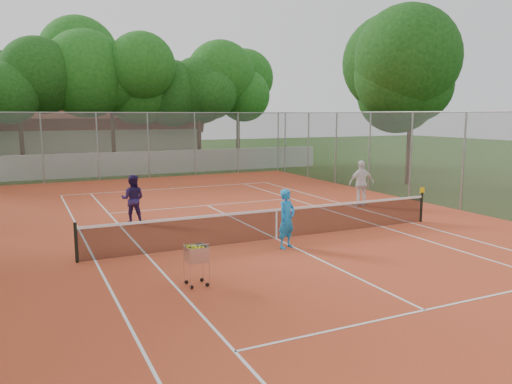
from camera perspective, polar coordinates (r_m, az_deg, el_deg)
name	(u,v)px	position (r m, az deg, el deg)	size (l,w,h in m)	color
ground	(276,239)	(15.75, 2.34, -5.44)	(120.00, 120.00, 0.00)	#1A3A10
court_pad	(276,239)	(15.75, 2.34, -5.40)	(18.00, 34.00, 0.02)	#C24725
court_lines	(276,239)	(15.75, 2.34, -5.36)	(10.98, 23.78, 0.01)	white
tennis_net	(276,224)	(15.64, 2.35, -3.63)	(11.88, 0.10, 0.98)	black
perimeter_fence	(277,176)	(15.38, 2.39, 1.80)	(18.00, 34.00, 4.00)	slate
boundary_wall	(142,163)	(33.43, -12.93, 3.25)	(26.00, 0.30, 1.50)	silver
clubhouse	(89,135)	(42.86, -18.53, 6.15)	(16.40, 9.00, 4.40)	beige
tropical_trees	(130,98)	(36.24, -14.21, 10.35)	(29.00, 19.00, 10.00)	#0E380E
player_near	(287,219)	(14.54, 3.53, -3.07)	(0.63, 0.42, 1.74)	#1983D6
player_far_left	(133,199)	(18.42, -13.90, -0.77)	(0.84, 0.66, 1.74)	#241848
player_far_right	(362,183)	(21.73, 11.98, 1.00)	(1.14, 0.47, 1.94)	white
ball_hopper	(196,264)	(11.50, -6.83, -8.19)	(0.49, 0.49, 1.02)	silver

